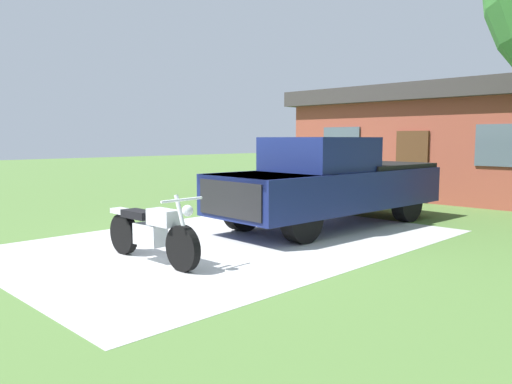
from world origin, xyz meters
The scene contains 5 objects.
ground_plane centered at (0.00, 0.00, 0.00)m, with size 80.00×80.00×0.00m, color #4E7135.
driveway_pad centered at (0.00, 0.00, 0.00)m, with size 5.41×8.12×0.01m, color #B2B2B2.
motorcycle centered at (0.27, -1.97, 0.47)m, with size 2.21×0.70×1.09m.
pickup_truck centered at (0.27, 2.61, 0.95)m, with size 2.29×5.72×1.90m.
neighbor_house centered at (-0.46, 10.05, 1.79)m, with size 9.60×5.60×3.50m.
Camera 1 is at (6.62, -6.12, 1.87)m, focal length 34.97 mm.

